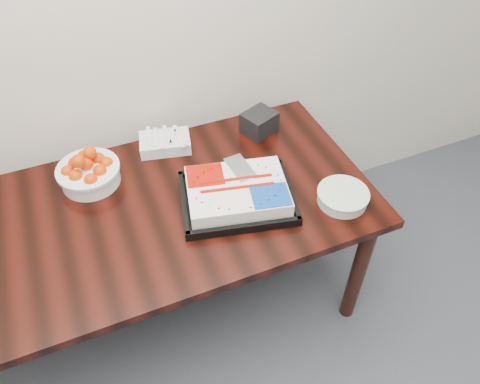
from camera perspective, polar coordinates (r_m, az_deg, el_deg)
name	(u,v)px	position (r m, az deg, el deg)	size (l,w,h in m)	color
table	(155,223)	(1.98, -10.30, -3.70)	(1.80, 0.90, 0.75)	black
cake_tray	(237,194)	(1.89, -0.35, -0.19)	(0.52, 0.45, 0.09)	black
tangerine_bowl	(88,169)	(2.05, -18.05, 2.65)	(0.26, 0.26, 0.17)	white
plate_stack	(343,197)	(1.94, 12.40, -0.58)	(0.21, 0.21, 0.05)	white
fork_bag	(165,142)	(2.17, -9.12, 5.99)	(0.25, 0.19, 0.06)	silver
napkin_box	(259,123)	(2.23, 2.35, 8.46)	(0.15, 0.12, 0.10)	black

